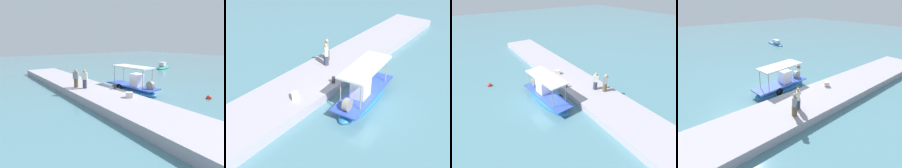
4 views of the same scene
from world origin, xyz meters
TOP-DOWN VIEW (x-y plane):
  - ground_plane at (0.00, 0.00)m, footprint 120.00×120.00m
  - dock_quay at (0.00, -4.13)m, footprint 36.00×4.23m
  - main_fishing_boat at (-0.25, -0.09)m, footprint 6.27×2.37m
  - fisherman_near_bollard at (-1.96, -4.63)m, footprint 0.56×0.56m
  - fisherman_by_crate at (-2.74, -5.16)m, footprint 0.57×0.56m
  - mooring_bollard at (-0.07, -2.47)m, footprint 0.24×0.24m
  - cargo_crate at (2.96, -3.23)m, footprint 0.69×0.71m
  - marker_buoy at (5.57, 3.91)m, footprint 0.47×0.47m
  - moored_boat_mid at (11.10, 17.64)m, footprint 1.69×5.37m

SIDE VIEW (x-z plane):
  - ground_plane at x=0.00m, z-range 0.00..0.00m
  - marker_buoy at x=5.57m, z-range -0.14..0.33m
  - moored_boat_mid at x=11.10m, z-range -0.46..0.78m
  - dock_quay at x=0.00m, z-range 0.00..0.68m
  - main_fishing_boat at x=-0.25m, z-range -1.03..1.96m
  - cargo_crate at x=2.96m, z-range 0.68..1.11m
  - mooring_bollard at x=-0.07m, z-range 0.68..1.14m
  - fisherman_near_bollard at x=-1.96m, z-range 0.59..2.36m
  - fisherman_by_crate at x=-2.74m, z-range 0.59..2.39m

